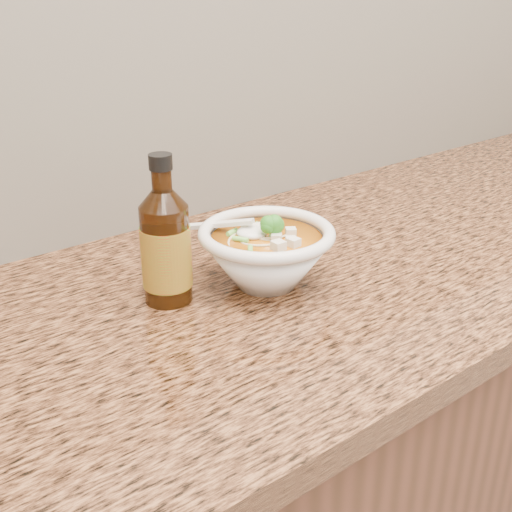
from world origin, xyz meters
TOP-DOWN VIEW (x-y plane):
  - cabinet at (0.00, 1.68)m, footprint 4.00×0.65m
  - counter_slab at (0.00, 1.68)m, footprint 4.00×0.68m
  - soup_bowl at (-0.06, 1.66)m, footprint 0.20×0.22m
  - hot_sauce_bottle at (-0.20, 1.71)m, footprint 0.08×0.08m

SIDE VIEW (x-z plane):
  - cabinet at x=0.00m, z-range 0.00..0.86m
  - counter_slab at x=0.00m, z-range 0.86..0.90m
  - soup_bowl at x=-0.06m, z-range 0.89..1.00m
  - hot_sauce_bottle at x=-0.20m, z-range 0.87..1.09m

